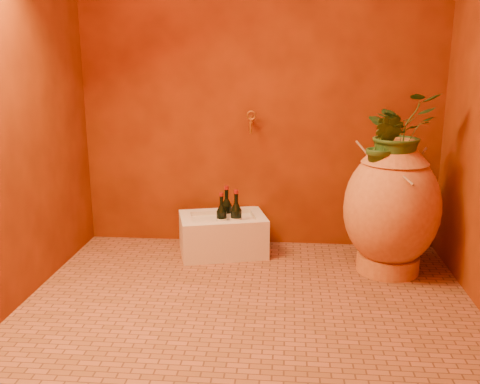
# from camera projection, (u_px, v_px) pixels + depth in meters

# --- Properties ---
(floor) EXTENTS (2.50, 2.50, 0.00)m
(floor) POSITION_uv_depth(u_px,v_px,m) (248.00, 302.00, 2.98)
(floor) COLOR brown
(floor) RESTS_ON ground
(wall_back) EXTENTS (2.50, 0.02, 2.50)m
(wall_back) POSITION_uv_depth(u_px,v_px,m) (260.00, 68.00, 3.63)
(wall_back) COLOR #541B04
(wall_back) RESTS_ON ground
(wall_left) EXTENTS (0.02, 2.00, 2.50)m
(wall_left) POSITION_uv_depth(u_px,v_px,m) (10.00, 72.00, 2.78)
(wall_left) COLOR #541B04
(wall_left) RESTS_ON ground
(amphora) EXTENTS (0.68, 0.68, 0.85)m
(amphora) POSITION_uv_depth(u_px,v_px,m) (392.00, 207.00, 3.31)
(amphora) COLOR #CB7F39
(amphora) RESTS_ON floor
(stone_basin) EXTENTS (0.66, 0.54, 0.27)m
(stone_basin) POSITION_uv_depth(u_px,v_px,m) (223.00, 235.00, 3.69)
(stone_basin) COLOR beige
(stone_basin) RESTS_ON floor
(wine_bottle_a) EXTENTS (0.08, 0.08, 0.32)m
(wine_bottle_a) POSITION_uv_depth(u_px,v_px,m) (236.00, 219.00, 3.60)
(wine_bottle_a) COLOR black
(wine_bottle_a) RESTS_ON stone_basin
(wine_bottle_b) EXTENTS (0.08, 0.08, 0.32)m
(wine_bottle_b) POSITION_uv_depth(u_px,v_px,m) (227.00, 214.00, 3.72)
(wine_bottle_b) COLOR black
(wine_bottle_b) RESTS_ON stone_basin
(wine_bottle_c) EXTENTS (0.07, 0.07, 0.30)m
(wine_bottle_c) POSITION_uv_depth(u_px,v_px,m) (222.00, 220.00, 3.62)
(wine_bottle_c) COLOR black
(wine_bottle_c) RESTS_ON stone_basin
(wall_tap) EXTENTS (0.07, 0.14, 0.15)m
(wall_tap) POSITION_uv_depth(u_px,v_px,m) (251.00, 121.00, 3.65)
(wall_tap) COLOR #B48429
(wall_tap) RESTS_ON wall_back
(plant_main) EXTENTS (0.54, 0.51, 0.47)m
(plant_main) POSITION_uv_depth(u_px,v_px,m) (399.00, 132.00, 3.19)
(plant_main) COLOR #294C1B
(plant_main) RESTS_ON amphora
(plant_side) EXTENTS (0.25, 0.23, 0.37)m
(plant_side) POSITION_uv_depth(u_px,v_px,m) (384.00, 145.00, 3.15)
(plant_side) COLOR #294C1B
(plant_side) RESTS_ON amphora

